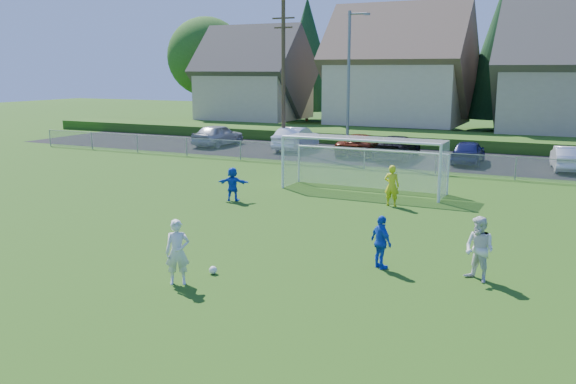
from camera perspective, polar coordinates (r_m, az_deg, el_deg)
name	(u,v)px	position (r m, az deg, el deg)	size (l,w,h in m)	color
ground	(136,314)	(14.61, -14.02, -11.04)	(160.00, 160.00, 0.00)	#193D0C
asphalt_lot	(423,158)	(39.18, 12.50, 3.08)	(60.00, 60.00, 0.00)	black
grass_embankment	(447,140)	(46.41, 14.68, 4.74)	(70.00, 6.00, 0.80)	#1E420F
soccer_ball	(213,270)	(16.90, -7.03, -7.26)	(0.22, 0.22, 0.22)	white
player_white_a	(177,252)	(16.07, -10.30, -5.56)	(0.63, 0.41, 1.72)	silver
player_white_b	(479,249)	(16.78, 17.46, -5.14)	(0.84, 0.66, 1.74)	silver
player_blue_a	(381,242)	(17.24, 8.71, -4.67)	(0.89, 0.37, 1.52)	blue
player_blue_b	(233,184)	(25.94, -5.20, 0.76)	(1.33, 0.43, 1.44)	blue
goalkeeper	(392,186)	(25.16, 9.68, 0.59)	(0.62, 0.40, 1.69)	#CFD118
car_a	(218,135)	(44.90, -6.58, 5.33)	(1.88, 4.66, 1.59)	#A1A5A8
car_b	(296,139)	(42.26, 0.75, 5.03)	(1.69, 4.84, 1.59)	white
car_c	(360,144)	(39.98, 6.78, 4.44)	(2.31, 5.02, 1.39)	#571B09
car_d	(397,147)	(38.45, 10.19, 4.13)	(2.08, 5.12, 1.49)	black
car_e	(468,152)	(37.64, 16.52, 3.62)	(1.65, 4.11, 1.40)	#161B4D
car_f	(567,158)	(37.02, 24.65, 2.89)	(1.44, 4.12, 1.36)	silver
soccer_goal	(365,156)	(28.03, 7.17, 3.39)	(7.42, 1.90, 2.50)	white
chainlink_fence	(399,160)	(33.81, 10.37, 2.95)	(52.06, 0.06, 1.20)	gray
streetlight	(349,80)	(38.63, 5.75, 10.38)	(1.38, 0.18, 9.00)	slate
utility_pole	(283,75)	(41.54, -0.43, 10.93)	(1.60, 0.26, 10.00)	#473321
houses_row	(495,46)	(53.21, 18.82, 12.80)	(53.90, 11.45, 13.27)	tan
tree_row	(493,53)	(59.54, 18.67, 12.19)	(65.98, 12.36, 13.80)	#382616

